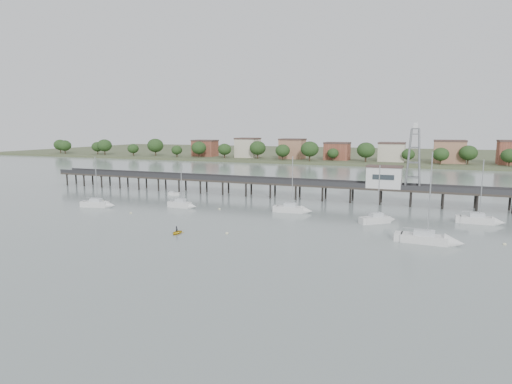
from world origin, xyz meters
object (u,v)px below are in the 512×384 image
(sailboat_d, at_px, (435,240))
(white_tender, at_px, (174,194))
(pier, at_px, (285,184))
(sailboat_f, at_px, (296,210))
(sailboat_b, at_px, (184,205))
(yellow_dinghy, at_px, (177,234))
(sailboat_e, at_px, (484,221))
(sailboat_a, at_px, (101,204))
(sailboat_c, at_px, (381,219))
(lattice_tower, at_px, (414,159))

(sailboat_d, relative_size, white_tender, 4.55)
(pier, xyz_separation_m, sailboat_f, (8.20, -18.12, -3.15))
(sailboat_b, xyz_separation_m, sailboat_f, (25.64, 4.07, -0.01))
(sailboat_f, relative_size, yellow_dinghy, 4.69)
(sailboat_e, bearing_deg, sailboat_d, -115.36)
(sailboat_d, height_order, sailboat_f, sailboat_d)
(sailboat_d, bearing_deg, sailboat_b, 170.17)
(yellow_dinghy, bearing_deg, sailboat_d, 6.41)
(sailboat_a, relative_size, sailboat_b, 1.13)
(sailboat_a, xyz_separation_m, yellow_dinghy, (30.10, -15.21, -0.65))
(sailboat_c, xyz_separation_m, sailboat_d, (9.63, -12.68, -0.02))
(lattice_tower, xyz_separation_m, white_tender, (-61.18, -7.15, -10.72))
(pier, xyz_separation_m, sailboat_e, (45.12, -15.51, -3.15))
(sailboat_b, relative_size, sailboat_f, 0.85)
(sailboat_a, relative_size, sailboat_f, 0.96)
(sailboat_c, bearing_deg, sailboat_a, 146.80)
(pier, relative_size, yellow_dinghy, 54.31)
(white_tender, bearing_deg, sailboat_a, -121.69)
(lattice_tower, height_order, sailboat_d, lattice_tower)
(sailboat_c, height_order, white_tender, sailboat_c)
(sailboat_b, bearing_deg, lattice_tower, 24.09)
(sailboat_e, xyz_separation_m, white_tender, (-74.80, 8.36, -0.26))
(sailboat_e, bearing_deg, sailboat_c, -161.30)
(pier, xyz_separation_m, sailboat_c, (26.48, -21.80, -3.14))
(sailboat_a, bearing_deg, yellow_dinghy, -40.42)
(sailboat_f, bearing_deg, lattice_tower, 32.76)
(lattice_tower, bearing_deg, sailboat_a, -157.01)
(pier, xyz_separation_m, white_tender, (-29.68, -7.15, -3.41))
(pier, bearing_deg, sailboat_d, -43.68)
(pier, relative_size, sailboat_c, 12.69)
(pier, height_order, sailboat_b, sailboat_b)
(sailboat_a, xyz_separation_m, sailboat_c, (62.50, 6.85, 0.00))
(sailboat_e, height_order, sailboat_d, sailboat_d)
(sailboat_b, relative_size, yellow_dinghy, 3.98)
(pier, relative_size, lattice_tower, 9.68)
(sailboat_d, bearing_deg, white_tender, 160.52)
(sailboat_c, bearing_deg, yellow_dinghy, 174.79)
(lattice_tower, bearing_deg, pier, -180.00)
(lattice_tower, distance_m, sailboat_f, 31.32)
(sailboat_e, bearing_deg, pier, 161.09)
(sailboat_a, distance_m, sailboat_d, 72.37)
(lattice_tower, distance_m, sailboat_a, 74.09)
(lattice_tower, bearing_deg, yellow_dinghy, -130.48)
(sailboat_b, xyz_separation_m, sailboat_c, (43.92, 0.39, -0.00))
(pier, height_order, white_tender, pier)
(pier, bearing_deg, white_tender, -166.46)
(sailboat_c, height_order, sailboat_d, sailboat_d)
(sailboat_a, height_order, sailboat_c, sailboat_a)
(sailboat_c, relative_size, sailboat_d, 0.76)
(lattice_tower, xyz_separation_m, sailboat_b, (-48.95, -22.20, -10.45))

